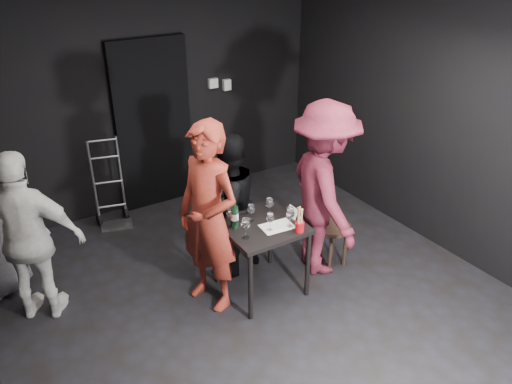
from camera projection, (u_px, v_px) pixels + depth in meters
floor at (260, 303)px, 4.78m from camera, size 4.50×5.00×0.02m
ceiling at (262, 4)px, 3.54m from camera, size 4.50×5.00×0.02m
wall_back at (149, 100)px, 6.03m from camera, size 4.50×0.04×2.70m
wall_right at (441, 126)px, 5.22m from camera, size 0.04×5.00×2.70m
doorway at (153, 125)px, 6.13m from camera, size 0.95×0.10×2.10m
wallbox_upper at (213, 83)px, 6.35m from camera, size 0.12×0.06×0.12m
wallbox_lower at (227, 85)px, 6.47m from camera, size 0.10×0.06×0.14m
hand_truck at (113, 208)px, 6.00m from camera, size 0.37×0.32×1.09m
tasting_table at (261, 232)px, 4.68m from camera, size 0.72×0.72×0.75m
stool at (333, 233)px, 5.18m from camera, size 0.37×0.37×0.47m
server_red at (208, 201)px, 4.33m from camera, size 0.74×0.91×2.17m
woman_black at (228, 207)px, 4.94m from camera, size 0.80×0.58×1.48m
man_maroon at (325, 174)px, 4.81m from camera, size 1.00×1.53×2.17m
bystander_cream at (28, 233)px, 4.26m from camera, size 1.13×0.95×1.75m
tasting_mat at (277, 226)px, 4.58m from camera, size 0.32×0.23×0.00m
wine_glass_a at (246, 227)px, 4.37m from camera, size 0.10×0.10×0.21m
wine_glass_b at (231, 217)px, 4.53m from camera, size 0.10×0.10×0.22m
wine_glass_c at (251, 212)px, 4.63m from camera, size 0.08×0.08×0.19m
wine_glass_d at (270, 221)px, 4.49m from camera, size 0.10×0.10×0.19m
wine_glass_e at (290, 216)px, 4.54m from camera, size 0.11×0.11×0.22m
wine_glass_f at (270, 206)px, 4.72m from camera, size 0.08×0.08×0.20m
wine_bottle at (234, 216)px, 4.52m from camera, size 0.07×0.07×0.30m
breadstick_cup at (300, 220)px, 4.46m from camera, size 0.08×0.08×0.26m
reserved_card at (292, 212)px, 4.71m from camera, size 0.09×0.14×0.10m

